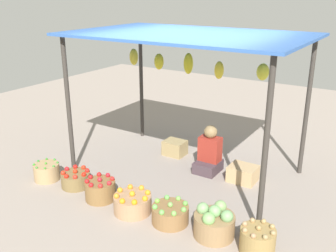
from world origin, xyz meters
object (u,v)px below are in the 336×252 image
(basket_green_chilies, at_px, (47,172))
(wooden_crate_stacked_rear, at_px, (243,174))
(basket_oranges, at_px, (133,203))
(basket_green_apples, at_px, (170,214))
(basket_potatoes, at_px, (258,240))
(wooden_crate_near_vendor, at_px, (175,148))
(basket_red_tomatoes, at_px, (76,179))
(vendor_person, at_px, (209,154))
(basket_red_apples, at_px, (100,190))
(basket_cabbages, at_px, (214,223))

(basket_green_chilies, xyz_separation_m, wooden_crate_stacked_rear, (2.59, 1.59, -0.01))
(basket_green_chilies, relative_size, basket_oranges, 0.78)
(basket_green_apples, bearing_deg, wooden_crate_stacked_rear, 77.50)
(basket_green_apples, bearing_deg, basket_oranges, -174.05)
(basket_oranges, bearing_deg, basket_green_apples, 5.95)
(basket_potatoes, xyz_separation_m, wooden_crate_near_vendor, (-2.20, 1.83, -0.02))
(basket_green_chilies, xyz_separation_m, basket_potatoes, (3.39, 0.06, 0.02))
(basket_red_tomatoes, relative_size, basket_oranges, 0.86)
(basket_potatoes, height_order, wooden_crate_near_vendor, basket_potatoes)
(basket_green_apples, bearing_deg, vendor_person, 99.13)
(basket_green_chilies, relative_size, basket_red_apples, 0.92)
(wooden_crate_near_vendor, bearing_deg, basket_green_apples, -60.08)
(basket_green_chilies, bearing_deg, basket_red_apples, -0.37)
(basket_cabbages, height_order, wooden_crate_stacked_rear, basket_cabbages)
(wooden_crate_stacked_rear, bearing_deg, basket_cabbages, -80.75)
(basket_red_apples, height_order, basket_cabbages, basket_cabbages)
(basket_green_apples, relative_size, wooden_crate_stacked_rear, 1.13)
(wooden_crate_stacked_rear, bearing_deg, wooden_crate_near_vendor, 168.15)
(wooden_crate_near_vendor, bearing_deg, vendor_person, -18.14)
(basket_green_apples, xyz_separation_m, wooden_crate_stacked_rear, (0.35, 1.56, 0.00))
(basket_red_apples, bearing_deg, wooden_crate_stacked_rear, 47.11)
(basket_oranges, height_order, basket_green_apples, basket_oranges)
(basket_green_chilies, height_order, basket_red_tomatoes, basket_green_chilies)
(basket_oranges, height_order, basket_cabbages, basket_cabbages)
(basket_red_apples, distance_m, basket_cabbages, 1.73)
(basket_cabbages, bearing_deg, basket_green_apples, -175.74)
(vendor_person, height_order, basket_cabbages, vendor_person)
(basket_cabbages, xyz_separation_m, wooden_crate_near_vendor, (-1.66, 1.81, -0.04))
(wooden_crate_near_vendor, bearing_deg, basket_cabbages, -47.50)
(basket_oranges, bearing_deg, vendor_person, 79.71)
(vendor_person, xyz_separation_m, basket_red_tomatoes, (-1.45, -1.54, -0.18))
(basket_red_tomatoes, xyz_separation_m, basket_potatoes, (2.85, -0.03, 0.04))
(basket_red_apples, bearing_deg, basket_red_tomatoes, 170.98)
(basket_cabbages, relative_size, wooden_crate_stacked_rear, 1.19)
(vendor_person, height_order, basket_red_tomatoes, vendor_person)
(basket_red_tomatoes, bearing_deg, basket_oranges, -5.47)
(basket_green_chilies, distance_m, basket_red_apples, 1.11)
(basket_green_chilies, height_order, wooden_crate_stacked_rear, basket_green_chilies)
(basket_green_chilies, distance_m, basket_cabbages, 2.84)
(basket_cabbages, height_order, basket_potatoes, basket_cabbages)
(basket_oranges, bearing_deg, basket_red_tomatoes, 174.53)
(basket_green_chilies, distance_m, wooden_crate_stacked_rear, 3.04)
(basket_oranges, height_order, wooden_crate_stacked_rear, basket_oranges)
(basket_oranges, bearing_deg, basket_potatoes, 2.80)
(basket_red_tomatoes, relative_size, wooden_crate_near_vendor, 1.16)
(vendor_person, distance_m, basket_green_chilies, 2.57)
(basket_green_chilies, height_order, basket_potatoes, basket_potatoes)
(basket_green_apples, xyz_separation_m, basket_cabbages, (0.59, 0.04, 0.05))
(basket_red_apples, relative_size, basket_cabbages, 0.87)
(wooden_crate_near_vendor, bearing_deg, basket_red_tomatoes, -109.61)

